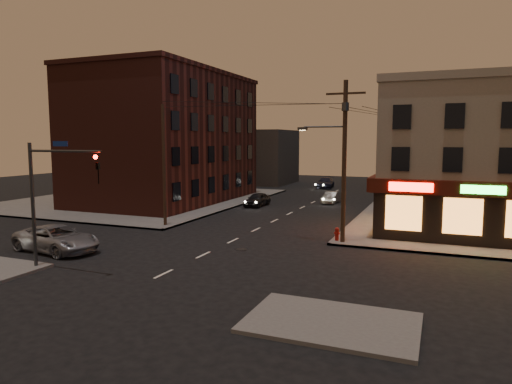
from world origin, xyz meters
The scene contains 16 objects.
ground centered at (0.00, 0.00, 0.00)m, with size 120.00×120.00×0.00m, color black.
sidewalk_nw centered at (-18.00, 19.00, 0.07)m, with size 24.00×28.00×0.15m, color #514F4C.
pizza_building centered at (15.93, 13.43, 5.35)m, with size 15.85×12.85×10.50m.
brick_apartment centered at (-14.50, 19.00, 6.65)m, with size 12.00×20.00×13.00m, color #4A1E17.
bg_building_ne_a centered at (14.00, 38.00, 3.50)m, with size 10.00×12.00×7.00m, color #3F3D3A.
bg_building_nw centered at (-13.00, 42.00, 4.00)m, with size 9.00×10.00×8.00m, color #3F3D3A.
bg_building_ne_b centered at (12.00, 52.00, 3.00)m, with size 8.00×8.00×6.00m, color #3F3D3A.
utility_pole_main centered at (6.68, 5.80, 5.76)m, with size 4.20×0.44×10.00m.
utility_pole_far centered at (6.80, 32.00, 4.65)m, with size 0.26×0.26×9.00m, color #382619.
utility_pole_west centered at (-6.80, 6.50, 4.65)m, with size 0.24×0.24×9.00m, color #382619.
traffic_signal centered at (-5.57, -5.60, 4.16)m, with size 4.49×0.32×6.47m.
suv_cross centered at (-8.38, -2.48, 0.77)m, with size 2.55×5.53×1.54m, color gray.
sedan_near centered at (-4.38, 19.13, 0.67)m, with size 1.59×3.94×1.34m, color black.
sedan_mid centered at (1.96, 23.98, 0.60)m, with size 1.26×3.62×1.19m, color #63635D.
sedan_far centered at (-2.21, 38.74, 0.72)m, with size 2.01×4.95×1.44m, color black.
fire_hydrant centered at (6.40, 6.00, 0.61)m, with size 0.38×0.38×0.85m.
Camera 1 is at (12.38, -22.40, 6.52)m, focal length 32.00 mm.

